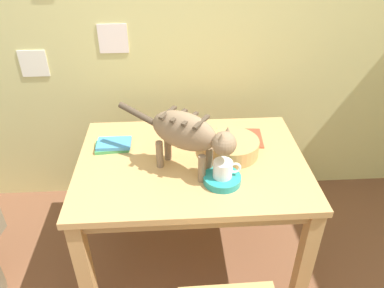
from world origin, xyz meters
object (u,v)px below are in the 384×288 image
(dining_table, at_px, (192,174))
(book_stack, at_px, (113,145))
(coffee_mug, at_px, (223,169))
(cat, at_px, (188,134))
(saucer_bowl, at_px, (222,179))
(magazine, at_px, (239,138))
(wicker_basket, at_px, (232,147))

(dining_table, relative_size, book_stack, 5.98)
(dining_table, height_order, coffee_mug, coffee_mug)
(cat, height_order, coffee_mug, cat)
(book_stack, bearing_deg, saucer_bowl, -30.91)
(magazine, relative_size, book_stack, 1.30)
(saucer_bowl, bearing_deg, dining_table, 124.89)
(wicker_basket, bearing_deg, saucer_bowl, -108.98)
(saucer_bowl, distance_m, magazine, 0.41)
(dining_table, xyz_separation_m, wicker_basket, (0.21, 0.05, 0.14))
(coffee_mug, xyz_separation_m, wicker_basket, (0.08, 0.24, -0.03))
(dining_table, xyz_separation_m, coffee_mug, (0.14, -0.19, 0.17))
(dining_table, bearing_deg, cat, -104.87)
(magazine, bearing_deg, coffee_mug, -105.88)
(coffee_mug, relative_size, wicker_basket, 0.47)
(cat, xyz_separation_m, saucer_bowl, (0.16, -0.10, -0.20))
(saucer_bowl, height_order, coffee_mug, coffee_mug)
(dining_table, height_order, cat, cat)
(dining_table, bearing_deg, wicker_basket, 12.10)
(cat, height_order, saucer_bowl, cat)
(saucer_bowl, height_order, wicker_basket, wicker_basket)
(dining_table, xyz_separation_m, magazine, (0.28, 0.19, 0.10))
(cat, relative_size, wicker_basket, 1.96)
(magazine, height_order, book_stack, book_stack)
(dining_table, relative_size, saucer_bowl, 6.56)
(dining_table, bearing_deg, magazine, 34.66)
(dining_table, height_order, book_stack, book_stack)
(dining_table, distance_m, book_stack, 0.46)
(saucer_bowl, xyz_separation_m, wicker_basket, (0.08, 0.24, 0.03))
(dining_table, height_order, magazine, magazine)
(dining_table, bearing_deg, book_stack, 161.43)
(cat, xyz_separation_m, book_stack, (-0.40, 0.23, -0.20))
(cat, height_order, wicker_basket, cat)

